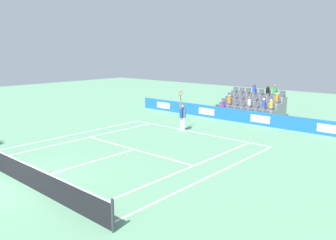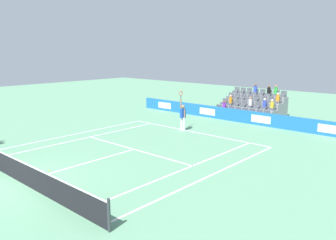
% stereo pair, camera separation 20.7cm
% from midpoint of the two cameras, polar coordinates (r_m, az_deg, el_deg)
% --- Properties ---
extents(ground_plane, '(80.00, 80.00, 0.00)m').
position_cam_midpoint_polar(ground_plane, '(15.57, -23.84, -9.60)').
color(ground_plane, '#669E77').
extents(line_baseline, '(10.97, 0.10, 0.01)m').
position_cam_midpoint_polar(line_baseline, '(22.85, 4.17, -2.02)').
color(line_baseline, white).
rests_on(line_baseline, ground).
extents(line_service, '(8.23, 0.10, 0.01)m').
position_cam_midpoint_polar(line_service, '(18.92, -6.00, -4.94)').
color(line_service, white).
rests_on(line_service, ground).
extents(line_centre_service, '(0.10, 6.40, 0.01)m').
position_cam_midpoint_polar(line_centre_service, '(17.03, -14.00, -7.12)').
color(line_centre_service, white).
rests_on(line_centre_service, ground).
extents(line_singles_sideline_left, '(0.10, 11.89, 0.01)m').
position_cam_midpoint_polar(line_singles_sideline_left, '(21.78, -14.26, -3.03)').
color(line_singles_sideline_left, white).
rests_on(line_singles_sideline_left, ground).
extents(line_singles_sideline_right, '(0.10, 11.89, 0.01)m').
position_cam_midpoint_polar(line_singles_sideline_right, '(15.92, 2.96, -8.10)').
color(line_singles_sideline_right, white).
rests_on(line_singles_sideline_right, ground).
extents(line_doubles_sideline_left, '(0.10, 11.89, 0.01)m').
position_cam_midpoint_polar(line_doubles_sideline_left, '(22.90, -16.20, -2.43)').
color(line_doubles_sideline_left, white).
rests_on(line_doubles_sideline_left, ground).
extents(line_doubles_sideline_right, '(0.10, 11.89, 0.01)m').
position_cam_midpoint_polar(line_doubles_sideline_right, '(15.16, 7.07, -9.21)').
color(line_doubles_sideline_right, white).
rests_on(line_doubles_sideline_right, ground).
extents(line_centre_mark, '(0.10, 0.20, 0.01)m').
position_cam_midpoint_polar(line_centre_mark, '(22.78, 4.02, -2.06)').
color(line_centre_mark, white).
rests_on(line_centre_mark, ground).
extents(sponsor_barrier, '(19.06, 0.22, 0.96)m').
position_cam_midpoint_polar(sponsor_barrier, '(26.74, 10.58, 0.86)').
color(sponsor_barrier, '#1E66AD').
rests_on(sponsor_barrier, ground).
extents(tennis_net, '(11.97, 0.10, 1.07)m').
position_cam_midpoint_polar(tennis_net, '(15.41, -23.98, -7.88)').
color(tennis_net, '#33383D').
rests_on(tennis_net, ground).
extents(tennis_player, '(0.52, 0.39, 2.85)m').
position_cam_midpoint_polar(tennis_player, '(23.04, 2.20, 0.63)').
color(tennis_player, white).
rests_on(tennis_player, ground).
extents(stadium_stand, '(4.96, 3.80, 2.62)m').
position_cam_midpoint_polar(stadium_stand, '(29.23, 13.58, 2.04)').
color(stadium_stand, gray).
rests_on(stadium_stand, ground).
extents(loose_tennis_ball, '(0.07, 0.07, 0.07)m').
position_cam_midpoint_polar(loose_tennis_ball, '(16.40, -19.62, -8.08)').
color(loose_tennis_ball, '#D1E533').
rests_on(loose_tennis_ball, ground).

